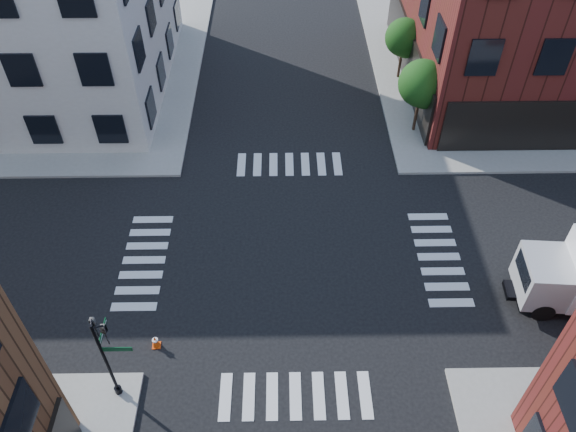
{
  "coord_description": "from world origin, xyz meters",
  "views": [
    {
      "loc": [
        -0.45,
        -17.45,
        20.18
      ],
      "look_at": [
        -0.18,
        0.35,
        2.5
      ],
      "focal_mm": 35.0,
      "sensor_mm": 36.0,
      "label": 1
    }
  ],
  "objects": [
    {
      "name": "tree_near",
      "position": [
        7.56,
        9.98,
        3.16
      ],
      "size": [
        2.69,
        2.69,
        4.49
      ],
      "color": "black",
      "rests_on": "ground"
    },
    {
      "name": "sidewalk_ne",
      "position": [
        21.0,
        21.0,
        0.07
      ],
      "size": [
        30.0,
        30.0,
        0.15
      ],
      "primitive_type": "cube",
      "color": "gray",
      "rests_on": "ground"
    },
    {
      "name": "ground",
      "position": [
        0.0,
        0.0,
        0.0
      ],
      "size": [
        120.0,
        120.0,
        0.0
      ],
      "primitive_type": "plane",
      "color": "black",
      "rests_on": "ground"
    },
    {
      "name": "traffic_cone",
      "position": [
        -5.7,
        -4.68,
        0.31
      ],
      "size": [
        0.38,
        0.38,
        0.64
      ],
      "rotation": [
        0.0,
        0.0,
        0.08
      ],
      "color": "#E9450A",
      "rests_on": "ground"
    },
    {
      "name": "tree_far",
      "position": [
        7.56,
        15.98,
        2.87
      ],
      "size": [
        2.43,
        2.43,
        4.07
      ],
      "color": "black",
      "rests_on": "ground"
    },
    {
      "name": "sidewalk_nw",
      "position": [
        -21.0,
        21.0,
        0.07
      ],
      "size": [
        30.0,
        30.0,
        0.15
      ],
      "primitive_type": "cube",
      "color": "gray",
      "rests_on": "ground"
    },
    {
      "name": "signal_pole",
      "position": [
        -6.72,
        -6.68,
        2.86
      ],
      "size": [
        1.29,
        1.24,
        4.6
      ],
      "color": "black",
      "rests_on": "ground"
    }
  ]
}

